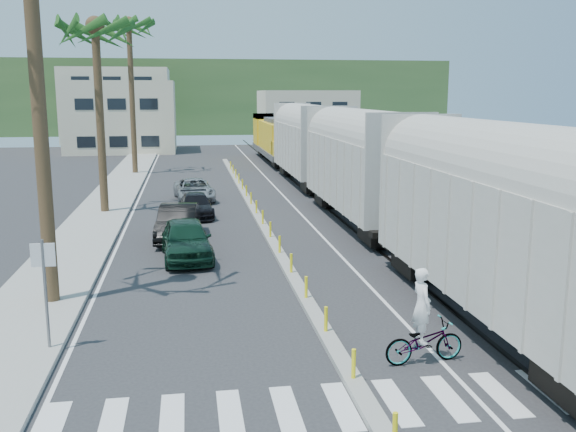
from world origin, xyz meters
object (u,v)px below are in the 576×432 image
Objects in this scene: cyclist at (423,333)px; street_sign at (45,279)px; car_second at (178,222)px; car_lead at (186,239)px.

street_sign is at bearing 70.71° from cyclist.
street_sign is at bearing -98.66° from car_second.
street_sign is 13.21m from car_second.
street_sign is 9.86m from car_lead.
cyclist is at bearing -12.65° from street_sign.
street_sign is 0.61× the size of car_lead.
car_lead is at bearing 20.66° from cyclist.
cyclist is at bearing -66.95° from car_lead.
street_sign is 1.23× the size of cyclist.
street_sign reaches higher than car_second.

